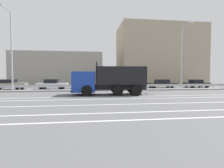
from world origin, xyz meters
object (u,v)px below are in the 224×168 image
Objects in this scene: parked_car_2 at (52,84)px; parked_car_4 at (128,84)px; dump_truck at (100,83)px; street_lamp_1 at (182,54)px; parked_car_3 at (88,84)px; parked_car_6 at (196,84)px; parked_car_5 at (161,84)px; street_lamp_0 at (11,47)px; parked_car_1 at (9,84)px; median_road_sign at (127,82)px.

parked_car_4 reaches higher than parked_car_2.
street_lamp_1 reaches higher than dump_truck.
parked_car_2 is at bearing 94.91° from parked_car_3.
parked_car_3 is 17.51m from parked_car_6.
parked_car_5 is 1.25× the size of parked_car_6.
street_lamp_0 is 27.26m from parked_car_6.
parked_car_6 is (28.53, 0.02, -0.06)m from parked_car_1.
median_road_sign is 6.72m from parked_car_3.
parked_car_4 is at bearing 76.24° from median_road_sign.
parked_car_5 is at bearing 94.65° from parked_car_2.
dump_truck is 13.81m from parked_car_5.
dump_truck is 9.66m from parked_car_4.
median_road_sign is at bearing 123.58° from parked_car_5.
parked_car_3 is at bearing 140.45° from median_road_sign.
dump_truck is 12.84m from street_lamp_1.
parked_car_2 is at bearing 167.17° from street_lamp_1.
parked_car_1 is 22.83m from parked_car_5.
dump_truck is 1.62× the size of parked_car_4.
parked_car_6 is (12.33, 3.72, -0.46)m from median_road_sign.
street_lamp_1 is 1.91× the size of parked_car_3.
parked_car_6 is at bearing -95.79° from parked_car_5.
street_lamp_0 is 6.39m from parked_car_1.
median_road_sign is at bearing -128.59° from parked_car_3.
parked_car_2 is 5.18m from parked_car_3.
dump_truck is 18.23m from parked_car_6.
street_lamp_1 is 7.43m from parked_car_6.
parked_car_4 is (17.12, 0.05, 0.02)m from parked_car_1.
dump_truck is at bearing -170.78° from parked_car_3.
street_lamp_1 reaches higher than parked_car_4.
parked_car_3 is (-1.29, 8.89, -0.50)m from dump_truck.
parked_car_1 is 1.06× the size of parked_car_2.
parked_car_1 reaches higher than parked_car_6.
dump_truck is 10.71m from parked_car_2.
dump_truck reaches higher than parked_car_5.
parked_car_2 is (5.86, 0.21, -0.01)m from parked_car_1.
street_lamp_0 is (-14.23, -0.21, 4.25)m from median_road_sign.
street_lamp_1 is 18.87m from parked_car_2.
parked_car_1 reaches higher than parked_car_5.
parked_car_1 is 28.53m from parked_car_6.
median_road_sign is 0.48× the size of parked_car_3.
street_lamp_0 is 2.19× the size of parked_car_2.
street_lamp_0 is at bearing -179.91° from street_lamp_1.
median_road_sign is 0.50× the size of parked_car_2.
parked_car_1 is at bearing 93.91° from parked_car_3.
dump_truck is 1.72× the size of parked_car_2.
street_lamp_1 is at bearing 0.09° from street_lamp_0.
parked_car_4 is at bearing -26.47° from dump_truck.
parked_car_4 is at bearing 149.54° from street_lamp_1.
parked_car_3 is 1.17× the size of parked_car_6.
parked_car_4 is at bearing 92.42° from parked_car_2.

